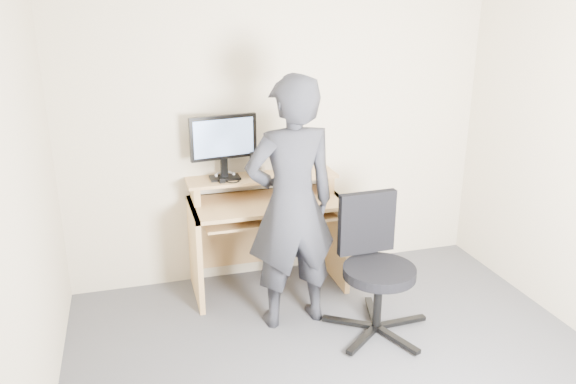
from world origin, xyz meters
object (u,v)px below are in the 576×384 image
office_chair (375,261)px  person (291,205)px  desk (265,221)px  monitor (224,141)px

office_chair → person: bearing=152.1°
desk → monitor: 0.73m
office_chair → person: person is taller
person → monitor: bearing=-68.7°
person → office_chair: bearing=149.9°
desk → person: 0.71m
desk → person: size_ratio=0.67×
monitor → person: person is taller
desk → monitor: monitor is taller
office_chair → monitor: bearing=130.1°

